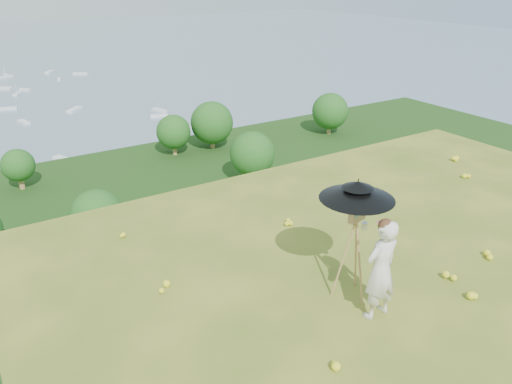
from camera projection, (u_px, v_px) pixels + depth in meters
ground at (501, 305)px, 7.99m from camera, size 14.00×14.00×0.00m
forest_slope at (99, 365)px, 46.81m from camera, size 140.00×56.00×22.00m
shoreline_tier at (32, 247)px, 80.53m from camera, size 170.00×28.00×8.00m
slope_trees at (77, 234)px, 41.11m from camera, size 110.00×50.00×6.00m
harbor_town at (25, 211)px, 77.88m from camera, size 110.00×22.00×5.00m
wildflowers at (488, 294)px, 8.16m from camera, size 10.00×10.50×0.12m
painter at (381, 270)px, 7.42m from camera, size 0.62×0.42×1.65m
field_easel at (354, 250)px, 7.89m from camera, size 0.78×0.78×1.71m
sun_umbrella at (357, 199)px, 7.55m from camera, size 1.38×1.38×0.66m
painter_cap at (386, 223)px, 7.10m from camera, size 0.26×0.29×0.10m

